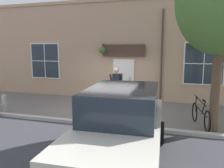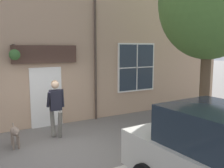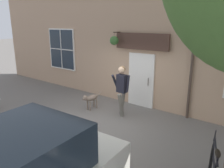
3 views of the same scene
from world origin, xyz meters
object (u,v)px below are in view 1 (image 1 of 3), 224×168
Objects in this scene: parked_car_mid_block at (121,126)px; fire_hydrant at (5,103)px; leaning_bicycle at (201,115)px; pedestrian_walking at (116,82)px; dog_on_leash at (90,95)px.

parked_car_mid_block is 6.30m from fire_hydrant.
fire_hydrant is (0.49, -7.74, 0.02)m from leaning_bicycle.
leaning_bicycle is 7.75m from fire_hydrant.
pedestrian_walking reaches higher than dog_on_leash.
pedestrian_walking is at bearing 101.62° from dog_on_leash.
pedestrian_walking is 4.08m from leaning_bicycle.
leaning_bicycle is 3.79m from parked_car_mid_block.
pedestrian_walking is 1.43m from dog_on_leash.
leaning_bicycle is 2.20× the size of fire_hydrant.
fire_hydrant is (2.16, -2.97, -0.05)m from dog_on_leash.
dog_on_leash is at bearing 126.02° from fire_hydrant.
pedestrian_walking is 4.91m from fire_hydrant.
pedestrian_walking reaches higher than fire_hydrant.
parked_car_mid_block reaches higher than leaning_bicycle.
leaning_bicycle reaches higher than dog_on_leash.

